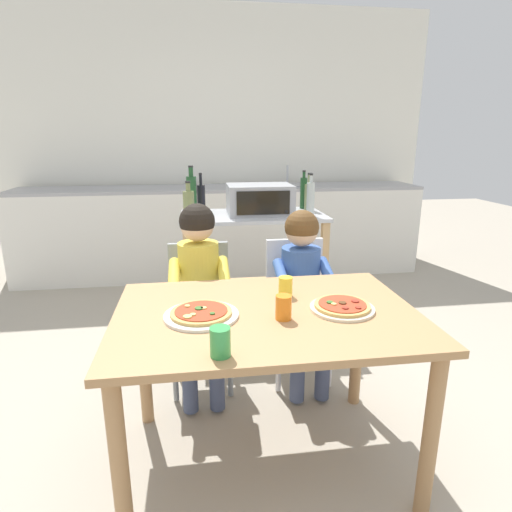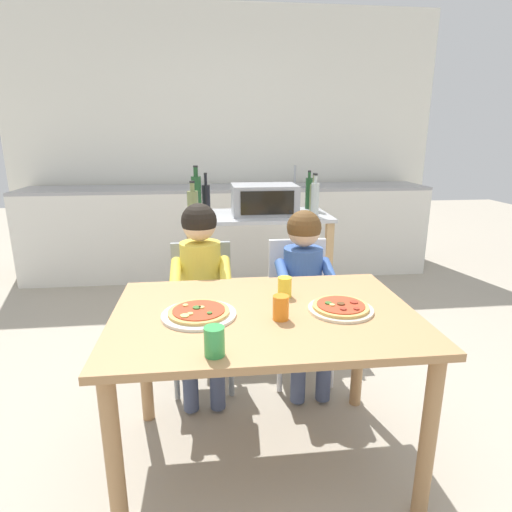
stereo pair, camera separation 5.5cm
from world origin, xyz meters
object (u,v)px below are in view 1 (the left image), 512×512
(toaster_oven, at_px, (260,199))
(bottle_dark_olive_oil, at_px, (304,192))
(bottle_slim_sauce, at_px, (201,198))
(dining_chair_right, at_px, (297,298))
(child_in_yellow_shirt, at_px, (199,278))
(bottle_brown_beer, at_px, (310,199))
(bottle_tall_green_wine, at_px, (189,205))
(kitchen_island_cart, at_px, (253,254))
(pizza_plate_white, at_px, (201,314))
(pizza_plate_cream, at_px, (342,307))
(drinking_cup_yellow, at_px, (285,287))
(bottle_clear_vinegar, at_px, (192,194))
(child_in_blue_striped_shirt, at_px, (303,277))
(dining_chair_left, at_px, (200,304))
(bottle_squat_spirits, at_px, (309,196))
(drinking_cup_orange, at_px, (284,307))
(dining_table, at_px, (266,334))
(drinking_cup_green, at_px, (220,342))

(toaster_oven, distance_m, bottle_dark_olive_oil, 0.42)
(bottle_slim_sauce, height_order, bottle_dark_olive_oil, bottle_dark_olive_oil)
(dining_chair_right, bearing_deg, bottle_dark_olive_oil, 74.12)
(toaster_oven, height_order, child_in_yellow_shirt, toaster_oven)
(bottle_brown_beer, bearing_deg, bottle_tall_green_wine, -176.20)
(kitchen_island_cart, distance_m, pizza_plate_white, 1.47)
(pizza_plate_cream, distance_m, drinking_cup_yellow, 0.27)
(bottle_clear_vinegar, xyz_separation_m, child_in_blue_striped_shirt, (0.60, -0.84, -0.36))
(dining_chair_right, height_order, child_in_blue_striped_shirt, child_in_blue_striped_shirt)
(dining_chair_left, height_order, pizza_plate_white, dining_chair_left)
(toaster_oven, distance_m, drinking_cup_yellow, 1.25)
(child_in_blue_striped_shirt, relative_size, pizza_plate_white, 3.39)
(pizza_plate_cream, bearing_deg, toaster_oven, 95.08)
(toaster_oven, distance_m, pizza_plate_white, 1.49)
(toaster_oven, bearing_deg, bottle_squat_spirits, 13.12)
(bottle_clear_vinegar, relative_size, pizza_plate_white, 1.15)
(bottle_dark_olive_oil, xyz_separation_m, child_in_yellow_shirt, (-0.82, -0.99, -0.32))
(drinking_cup_orange, bearing_deg, dining_chair_left, 111.60)
(drinking_cup_orange, bearing_deg, kitchen_island_cart, 86.75)
(dining_table, xyz_separation_m, pizza_plate_cream, (0.31, -0.03, 0.12))
(kitchen_island_cart, height_order, toaster_oven, toaster_oven)
(toaster_oven, relative_size, bottle_squat_spirits, 1.63)
(dining_chair_right, xyz_separation_m, pizza_plate_cream, (0.00, -0.76, 0.26))
(bottle_tall_green_wine, bearing_deg, drinking_cup_green, -86.19)
(bottle_dark_olive_oil, height_order, pizza_plate_white, bottle_dark_olive_oil)
(kitchen_island_cart, bearing_deg, dining_table, -95.58)
(bottle_dark_olive_oil, distance_m, dining_chair_left, 1.30)
(kitchen_island_cart, xyz_separation_m, child_in_blue_striped_shirt, (0.17, -0.79, 0.07))
(bottle_dark_olive_oil, height_order, dining_chair_right, bottle_dark_olive_oil)
(kitchen_island_cart, relative_size, drinking_cup_green, 10.31)
(dining_chair_left, distance_m, drinking_cup_orange, 0.91)
(drinking_cup_yellow, bearing_deg, bottle_clear_vinegar, 107.37)
(bottle_brown_beer, xyz_separation_m, child_in_yellow_shirt, (-0.78, -0.66, -0.32))
(dining_table, distance_m, pizza_plate_white, 0.29)
(bottle_squat_spirits, xyz_separation_m, bottle_brown_beer, (-0.05, -0.22, 0.01))
(bottle_dark_olive_oil, distance_m, dining_chair_right, 1.03)
(kitchen_island_cart, relative_size, child_in_blue_striped_shirt, 1.02)
(bottle_dark_olive_oil, distance_m, drinking_cup_orange, 1.76)
(bottle_clear_vinegar, relative_size, dining_chair_left, 0.42)
(bottle_tall_green_wine, height_order, bottle_slim_sauce, bottle_slim_sauce)
(bottle_clear_vinegar, bearing_deg, kitchen_island_cart, -6.62)
(bottle_tall_green_wine, height_order, bottle_squat_spirits, bottle_squat_spirits)
(kitchen_island_cart, distance_m, bottle_dark_olive_oil, 0.62)
(bottle_squat_spirits, xyz_separation_m, bottle_dark_olive_oil, (-0.01, 0.11, 0.02))
(kitchen_island_cart, height_order, drinking_cup_yellow, kitchen_island_cart)
(bottle_tall_green_wine, distance_m, drinking_cup_green, 1.55)
(child_in_blue_striped_shirt, bearing_deg, drinking_cup_orange, -110.50)
(kitchen_island_cart, bearing_deg, drinking_cup_orange, -93.25)
(drinking_cup_orange, bearing_deg, pizza_plate_white, 168.24)
(pizza_plate_cream, bearing_deg, child_in_blue_striped_shirt, 90.01)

